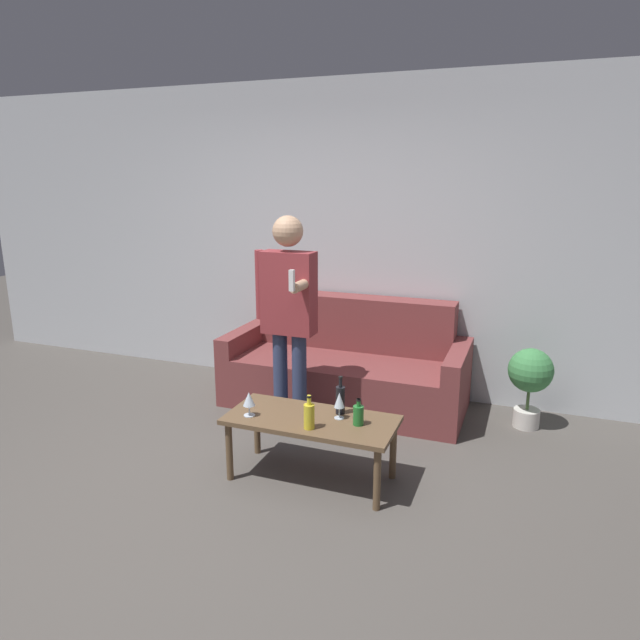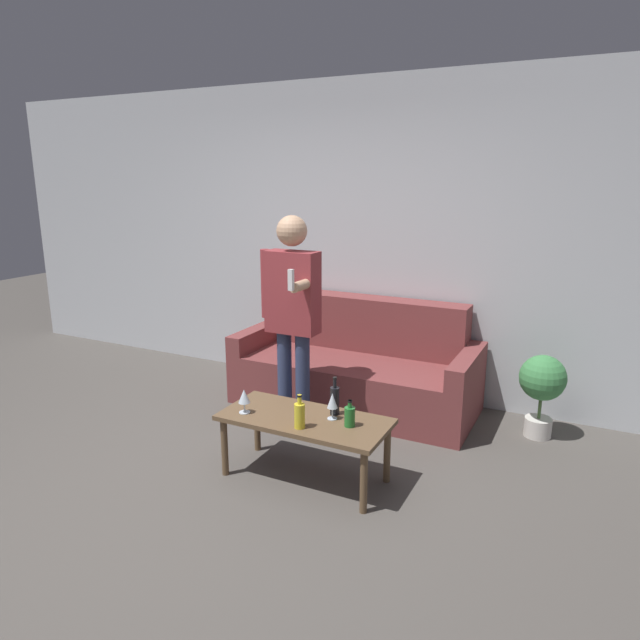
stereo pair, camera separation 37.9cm
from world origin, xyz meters
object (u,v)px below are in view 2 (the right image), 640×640
object	(u,v)px
person_standing_front	(292,307)
coffee_table	(305,424)
bottle_orange	(300,415)
couch	(357,369)

from	to	relation	value
person_standing_front	coffee_table	bearing A→B (deg)	-54.57
coffee_table	bottle_orange	xyz separation A→B (m)	(0.05, -0.15, 0.13)
coffee_table	bottle_orange	size ratio (longest dim) A/B	5.06
couch	coffee_table	world-z (taller)	couch
couch	bottle_orange	world-z (taller)	couch
couch	coffee_table	xyz separation A→B (m)	(0.19, -1.30, 0.06)
couch	person_standing_front	bearing A→B (deg)	-105.63
couch	person_standing_front	distance (m)	1.02
couch	bottle_orange	xyz separation A→B (m)	(0.24, -1.45, 0.19)
bottle_orange	coffee_table	bearing A→B (deg)	107.03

